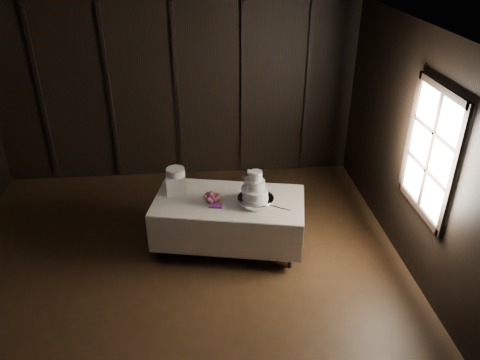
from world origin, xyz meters
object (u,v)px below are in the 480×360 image
small_cake (175,172)px  display_table (229,221)px  cake_stand (255,201)px  wedding_cake (254,188)px  bouquet (212,198)px  box_pedestal (176,183)px

small_cake → display_table: bearing=-22.0°
display_table → cake_stand: (0.34, -0.13, 0.39)m
wedding_cake → small_cake: size_ratio=1.55×
cake_stand → bouquet: (-0.57, 0.09, 0.02)m
display_table → small_cake: bearing=169.7°
small_cake → bouquet: bearing=-35.0°
wedding_cake → small_cake: wedding_cake is taller
wedding_cake → bouquet: 0.58m
display_table → wedding_cake: size_ratio=5.58×
cake_stand → wedding_cake: wedding_cake is taller
display_table → bouquet: 0.47m
display_table → small_cake: (-0.70, 0.28, 0.64)m
bouquet → small_cake: bearing=145.0°
cake_stand → bouquet: bouquet is taller
cake_stand → box_pedestal: bearing=158.3°
display_table → box_pedestal: size_ratio=8.30×
bouquet → cake_stand: bearing=-8.6°
small_cake → box_pedestal: bearing=0.0°
display_table → box_pedestal: 0.89m
display_table → bouquet: bearing=-157.2°
display_table → wedding_cake: 0.68m
wedding_cake → small_cake: bearing=-179.6°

